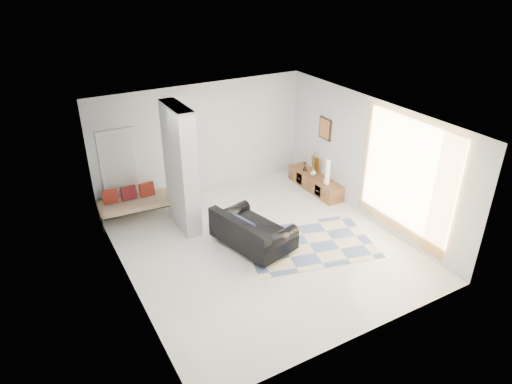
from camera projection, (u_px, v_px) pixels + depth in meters
floor at (262, 246)px, 9.65m from camera, size 6.00×6.00×0.00m
ceiling at (263, 119)px, 8.36m from camera, size 6.00×6.00×0.00m
wall_back at (202, 140)px, 11.33m from camera, size 6.00×0.00×6.00m
wall_front at (365, 266)px, 6.68m from camera, size 6.00×0.00×6.00m
wall_left at (124, 222)px, 7.81m from camera, size 0.00×6.00×6.00m
wall_right at (369, 160)px, 10.20m from camera, size 0.00×6.00×6.00m
partition_column at (181, 169)px, 9.76m from camera, size 0.35×1.20×2.80m
hallway_door at (120, 171)px, 10.56m from camera, size 0.85×0.06×2.04m
curtain at (405, 178)px, 9.25m from camera, size 0.00×2.55×2.55m
wall_art at (325, 129)px, 11.31m from camera, size 0.04×0.45×0.55m
media_console at (315, 182)px, 11.89m from camera, size 0.45×1.84×0.80m
loveseat at (251, 232)px, 9.47m from camera, size 1.40×1.91×0.76m
daybed at (137, 201)px, 10.54m from camera, size 1.85×0.90×0.77m
area_rug at (309, 244)px, 9.70m from camera, size 3.01×2.35×0.01m
cylinder_lamp at (328, 172)px, 11.25m from camera, size 0.11×0.11×0.63m
bronze_figurine at (305, 166)px, 12.04m from camera, size 0.13×0.13×0.24m
vase at (313, 173)px, 11.76m from camera, size 0.17×0.17×0.17m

